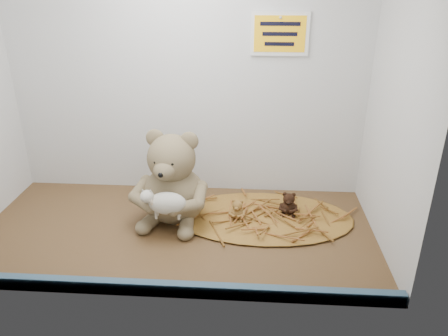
# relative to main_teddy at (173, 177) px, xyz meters

# --- Properties ---
(alcove_shell) EXTENTS (1.20, 0.60, 0.90)m
(alcove_shell) POSITION_rel_main_teddy_xyz_m (0.02, 0.02, 0.30)
(alcove_shell) COLOR #432B17
(alcove_shell) RESTS_ON ground
(front_rail) EXTENTS (1.19, 0.02, 0.04)m
(front_rail) POSITION_rel_main_teddy_xyz_m (0.02, -0.36, -0.13)
(front_rail) COLOR #3E5C77
(front_rail) RESTS_ON shelf_floor
(straw_bed) EXTENTS (0.58, 0.34, 0.01)m
(straw_bed) POSITION_rel_main_teddy_xyz_m (0.28, 0.02, -0.14)
(straw_bed) COLOR brown
(straw_bed) RESTS_ON shelf_floor
(main_teddy) EXTENTS (0.28, 0.29, 0.30)m
(main_teddy) POSITION_rel_main_teddy_xyz_m (0.00, 0.00, 0.00)
(main_teddy) COLOR #857052
(main_teddy) RESTS_ON shelf_floor
(toy_lamb) EXTENTS (0.14, 0.09, 0.09)m
(toy_lamb) POSITION_rel_main_teddy_xyz_m (0.00, -0.11, -0.03)
(toy_lamb) COLOR beige
(toy_lamb) RESTS_ON main_teddy
(mini_teddy_tan) EXTENTS (0.06, 0.06, 0.07)m
(mini_teddy_tan) POSITION_rel_main_teddy_xyz_m (0.20, 0.00, -0.10)
(mini_teddy_tan) COLOR #9A6732
(mini_teddy_tan) RESTS_ON straw_bed
(mini_teddy_brown) EXTENTS (0.07, 0.07, 0.08)m
(mini_teddy_brown) POSITION_rel_main_teddy_xyz_m (0.36, 0.04, -0.10)
(mini_teddy_brown) COLOR black
(mini_teddy_brown) RESTS_ON straw_bed
(wall_sign) EXTENTS (0.16, 0.01, 0.11)m
(wall_sign) POSITION_rel_main_teddy_xyz_m (0.32, 0.22, 0.40)
(wall_sign) COLOR #EFA80C
(wall_sign) RESTS_ON back_wall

